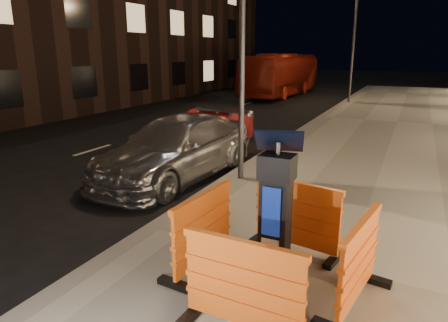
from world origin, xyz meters
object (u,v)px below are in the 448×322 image
at_px(barrier_front, 243,288).
at_px(barrier_back, 296,217).
at_px(bus_doubledecker, 281,96).
at_px(parking_kiosk, 275,215).
at_px(car_red, 211,153).
at_px(car_silver, 177,177).
at_px(barrier_kerbside, 203,231).
at_px(barrier_bldgside, 359,264).

xyz_separation_m(barrier_front, barrier_back, (0.00, 1.90, 0.00)).
bearing_deg(bus_doubledecker, barrier_front, -72.14).
bearing_deg(bus_doubledecker, parking_kiosk, -71.45).
distance_m(barrier_back, car_red, 6.31).
bearing_deg(barrier_back, car_silver, 154.16).
relative_size(barrier_back, barrier_kerbside, 1.00).
bearing_deg(car_red, bus_doubledecker, 98.07).
height_order(parking_kiosk, barrier_front, parking_kiosk).
xyz_separation_m(parking_kiosk, barrier_front, (0.00, -0.95, -0.40)).
bearing_deg(barrier_front, car_red, 121.72).
bearing_deg(barrier_front, barrier_back, 91.95).
distance_m(barrier_front, car_red, 7.88).
distance_m(car_silver, car_red, 2.37).
relative_size(parking_kiosk, barrier_kerbside, 1.40).
relative_size(barrier_front, bus_doubledecker, 0.13).
height_order(parking_kiosk, barrier_bldgside, parking_kiosk).
height_order(barrier_bldgside, bus_doubledecker, bus_doubledecker).
distance_m(parking_kiosk, barrier_bldgside, 1.03).
height_order(barrier_front, car_silver, barrier_front).
bearing_deg(barrier_back, barrier_bldgside, -35.05).
distance_m(parking_kiosk, car_silver, 5.12).
distance_m(barrier_bldgside, car_silver, 5.76).
relative_size(barrier_back, barrier_bldgside, 1.00).
bearing_deg(barrier_kerbside, barrier_bldgside, -85.05).
xyz_separation_m(car_silver, car_red, (-0.33, 2.34, 0.00)).
bearing_deg(car_silver, car_red, 102.64).
xyz_separation_m(barrier_back, barrier_kerbside, (-0.95, -0.95, 0.00)).
xyz_separation_m(car_red, bus_doubledecker, (-2.93, 15.82, 0.00)).
height_order(barrier_kerbside, car_silver, barrier_kerbside).
relative_size(barrier_bldgside, bus_doubledecker, 0.13).
height_order(barrier_kerbside, barrier_bldgside, same).
height_order(parking_kiosk, barrier_back, parking_kiosk).
xyz_separation_m(parking_kiosk, bus_doubledecker, (-6.83, 21.69, -1.05)).
xyz_separation_m(barrier_front, bus_doubledecker, (-6.83, 22.64, -0.65)).
height_order(barrier_front, barrier_back, same).
bearing_deg(barrier_back, barrier_kerbside, -125.05).
distance_m(barrier_bldgside, bus_doubledecker, 23.05).
height_order(barrier_kerbside, car_red, barrier_kerbside).
bearing_deg(parking_kiosk, car_silver, 142.32).
distance_m(barrier_kerbside, barrier_bldgside, 1.90).
xyz_separation_m(barrier_kerbside, car_red, (-2.95, 5.86, -0.65)).
bearing_deg(barrier_bldgside, barrier_kerbside, 98.95).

